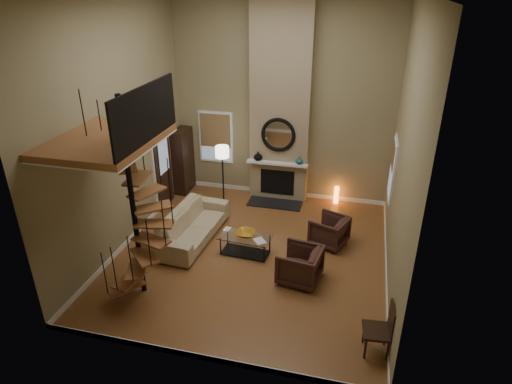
% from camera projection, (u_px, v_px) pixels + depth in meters
% --- Properties ---
extents(ground, '(6.00, 6.50, 0.01)m').
position_uv_depth(ground, '(252.00, 254.00, 10.21)').
color(ground, '#9B6232').
rests_on(ground, ground).
extents(back_wall, '(6.00, 0.02, 5.50)m').
position_uv_depth(back_wall, '(282.00, 102.00, 11.84)').
color(back_wall, '#8F845C').
rests_on(back_wall, ground).
extents(front_wall, '(6.00, 0.02, 5.50)m').
position_uv_depth(front_wall, '(192.00, 216.00, 6.17)').
color(front_wall, '#8F845C').
rests_on(front_wall, ground).
extents(left_wall, '(0.02, 6.50, 5.50)m').
position_uv_depth(left_wall, '(119.00, 130.00, 9.66)').
color(left_wall, '#8F845C').
rests_on(left_wall, ground).
extents(right_wall, '(0.02, 6.50, 5.50)m').
position_uv_depth(right_wall, '(405.00, 154.00, 8.35)').
color(right_wall, '#8F845C').
rests_on(right_wall, ground).
extents(baseboard_back, '(6.00, 0.02, 0.12)m').
position_uv_depth(baseboard_back, '(279.00, 192.00, 13.01)').
color(baseboard_back, white).
rests_on(baseboard_back, ground).
extents(baseboard_front, '(6.00, 0.02, 0.12)m').
position_uv_depth(baseboard_front, '(203.00, 357.00, 7.35)').
color(baseboard_front, white).
rests_on(baseboard_front, ground).
extents(baseboard_left, '(0.02, 6.50, 0.12)m').
position_uv_depth(baseboard_left, '(134.00, 235.00, 10.83)').
color(baseboard_left, white).
rests_on(baseboard_left, ground).
extents(baseboard_right, '(0.02, 6.50, 0.12)m').
position_uv_depth(baseboard_right, '(386.00, 271.00, 9.53)').
color(baseboard_right, white).
rests_on(baseboard_right, ground).
extents(chimney_breast, '(1.60, 0.38, 5.50)m').
position_uv_depth(chimney_breast, '(280.00, 103.00, 11.68)').
color(chimney_breast, '#978262').
rests_on(chimney_breast, ground).
extents(hearth, '(1.50, 0.60, 0.04)m').
position_uv_depth(hearth, '(275.00, 203.00, 12.44)').
color(hearth, black).
rests_on(hearth, ground).
extents(firebox, '(0.95, 0.02, 0.72)m').
position_uv_depth(firebox, '(277.00, 182.00, 12.46)').
color(firebox, black).
rests_on(firebox, chimney_breast).
extents(mantel, '(1.70, 0.18, 0.06)m').
position_uv_depth(mantel, '(277.00, 163.00, 12.13)').
color(mantel, white).
rests_on(mantel, chimney_breast).
extents(mirror_frame, '(0.94, 0.10, 0.94)m').
position_uv_depth(mirror_frame, '(278.00, 135.00, 11.83)').
color(mirror_frame, black).
rests_on(mirror_frame, chimney_breast).
extents(mirror_disc, '(0.80, 0.01, 0.80)m').
position_uv_depth(mirror_disc, '(278.00, 135.00, 11.84)').
color(mirror_disc, white).
rests_on(mirror_disc, chimney_breast).
extents(vase_left, '(0.24, 0.24, 0.25)m').
position_uv_depth(vase_left, '(258.00, 156.00, 12.22)').
color(vase_left, black).
rests_on(vase_left, mantel).
extents(vase_right, '(0.20, 0.20, 0.21)m').
position_uv_depth(vase_right, '(299.00, 160.00, 11.97)').
color(vase_right, '#185154').
rests_on(vase_right, mantel).
extents(window_back, '(1.02, 0.06, 1.52)m').
position_uv_depth(window_back, '(216.00, 137.00, 12.73)').
color(window_back, white).
rests_on(window_back, back_wall).
extents(window_right, '(0.06, 1.02, 1.52)m').
position_uv_depth(window_right, '(393.00, 168.00, 10.59)').
color(window_right, white).
rests_on(window_right, right_wall).
extents(entry_door, '(0.10, 1.05, 2.16)m').
position_uv_depth(entry_door, '(163.00, 170.00, 11.97)').
color(entry_door, white).
rests_on(entry_door, ground).
extents(loft, '(1.70, 2.20, 1.09)m').
position_uv_depth(loft, '(111.00, 138.00, 7.67)').
color(loft, '#9B5F32').
rests_on(loft, left_wall).
extents(spiral_stair, '(1.47, 1.47, 4.06)m').
position_uv_depth(spiral_stair, '(135.00, 213.00, 8.26)').
color(spiral_stair, black).
rests_on(spiral_stair, ground).
extents(hutch, '(0.39, 0.83, 1.86)m').
position_uv_depth(hutch, '(183.00, 160.00, 12.87)').
color(hutch, black).
rests_on(hutch, ground).
extents(sofa, '(1.12, 2.52, 0.72)m').
position_uv_depth(sofa, '(192.00, 224.00, 10.65)').
color(sofa, tan).
rests_on(sofa, ground).
extents(armchair_near, '(1.01, 0.99, 0.72)m').
position_uv_depth(armchair_near, '(332.00, 232.00, 10.41)').
color(armchair_near, '#40251D').
rests_on(armchair_near, ground).
extents(armchair_far, '(0.96, 0.94, 0.78)m').
position_uv_depth(armchair_far, '(303.00, 266.00, 9.17)').
color(armchair_far, '#40251D').
rests_on(armchair_far, ground).
extents(coffee_table, '(1.21, 0.67, 0.45)m').
position_uv_depth(coffee_table, '(245.00, 243.00, 10.11)').
color(coffee_table, silver).
rests_on(coffee_table, ground).
extents(bowl, '(0.43, 0.43, 0.11)m').
position_uv_depth(bowl, '(246.00, 234.00, 10.06)').
color(bowl, gold).
rests_on(bowl, coffee_table).
extents(book, '(0.35, 0.37, 0.03)m').
position_uv_depth(book, '(259.00, 241.00, 9.82)').
color(book, gray).
rests_on(book, coffee_table).
extents(floor_lamp, '(0.37, 0.37, 1.70)m').
position_uv_depth(floor_lamp, '(222.00, 157.00, 11.88)').
color(floor_lamp, black).
rests_on(floor_lamp, ground).
extents(accent_lamp, '(0.14, 0.14, 0.49)m').
position_uv_depth(accent_lamp, '(336.00, 195.00, 12.41)').
color(accent_lamp, orange).
rests_on(accent_lamp, ground).
extents(side_chair, '(0.51, 0.51, 0.99)m').
position_uv_depth(side_chair, '(383.00, 328.00, 7.31)').
color(side_chair, black).
rests_on(side_chair, ground).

